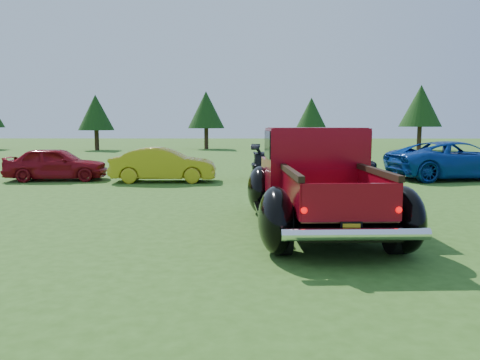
# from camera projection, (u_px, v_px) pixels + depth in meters

# --- Properties ---
(ground) EXTENTS (120.00, 120.00, 0.00)m
(ground) POSITION_uv_depth(u_px,v_px,m) (224.00, 226.00, 10.18)
(ground) COLOR #2F5418
(ground) RESTS_ON ground
(tree_west) EXTENTS (2.94, 2.94, 4.60)m
(tree_west) POSITION_uv_depth(u_px,v_px,m) (96.00, 113.00, 38.75)
(tree_west) COLOR #332114
(tree_west) RESTS_ON ground
(tree_mid_left) EXTENTS (3.20, 3.20, 5.00)m
(tree_mid_left) POSITION_uv_depth(u_px,v_px,m) (206.00, 110.00, 40.59)
(tree_mid_left) COLOR #332114
(tree_mid_left) RESTS_ON ground
(tree_mid_right) EXTENTS (2.82, 2.82, 4.40)m
(tree_mid_right) POSITION_uv_depth(u_px,v_px,m) (311.00, 114.00, 39.53)
(tree_mid_right) COLOR #332114
(tree_mid_right) RESTS_ON ground
(tree_east) EXTENTS (3.46, 3.46, 5.40)m
(tree_east) POSITION_uv_depth(u_px,v_px,m) (421.00, 106.00, 38.83)
(tree_east) COLOR #332114
(tree_east) RESTS_ON ground
(pickup_truck) EXTENTS (2.92, 5.84, 2.13)m
(pickup_truck) POSITION_uv_depth(u_px,v_px,m) (314.00, 179.00, 10.14)
(pickup_truck) COLOR black
(pickup_truck) RESTS_ON ground
(show_car_red) EXTENTS (3.96, 1.93, 1.30)m
(show_car_red) POSITION_uv_depth(u_px,v_px,m) (56.00, 164.00, 18.26)
(show_car_red) COLOR maroon
(show_car_red) RESTS_ON ground
(show_car_yellow) EXTENTS (4.00, 1.51, 1.30)m
(show_car_yellow) POSITION_uv_depth(u_px,v_px,m) (164.00, 165.00, 17.79)
(show_car_yellow) COLOR #AE9817
(show_car_yellow) RESTS_ON ground
(show_car_grey) EXTENTS (5.09, 2.26, 1.45)m
(show_car_grey) POSITION_uv_depth(u_px,v_px,m) (315.00, 162.00, 18.32)
(show_car_grey) COLOR black
(show_car_grey) RESTS_ON ground
(show_car_blue) EXTENTS (5.78, 3.37, 1.51)m
(show_car_blue) POSITION_uv_depth(u_px,v_px,m) (457.00, 160.00, 18.68)
(show_car_blue) COLOR navy
(show_car_blue) RESTS_ON ground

